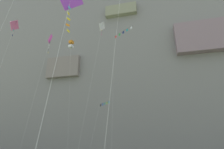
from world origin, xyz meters
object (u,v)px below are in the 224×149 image
object	(u,v)px
kite_banner_mid_right	(123,37)
kite_box_mid_left	(71,45)
kite_banner_mid_center	(104,106)
kite_diamond_low_left	(50,41)
kite_diamond_low_right	(70,0)
kite_diamond_upper_mid	(14,28)
kite_diamond_high_center	(102,29)

from	to	relation	value
kite_banner_mid_right	kite_box_mid_left	bearing A→B (deg)	-179.68
kite_banner_mid_center	kite_box_mid_left	xyz separation A→B (m)	(-7.35, -3.25, 14.32)
kite_banner_mid_center	kite_diamond_low_left	bearing A→B (deg)	-109.07
kite_diamond_low_right	kite_banner_mid_center	bearing A→B (deg)	101.71
kite_diamond_upper_mid	kite_diamond_low_right	distance (m)	17.58
kite_diamond_low_left	kite_diamond_low_right	distance (m)	19.45
kite_diamond_high_center	kite_box_mid_left	xyz separation A→B (m)	(-10.16, 8.51, 2.82)
kite_diamond_low_left	kite_box_mid_left	bearing A→B (deg)	100.69
kite_banner_mid_right	kite_diamond_upper_mid	size ratio (longest dim) A/B	1.34
kite_banner_mid_center	kite_box_mid_left	bearing A→B (deg)	-156.16
kite_banner_mid_right	kite_banner_mid_center	distance (m)	15.88
kite_diamond_upper_mid	kite_box_mid_left	bearing A→B (deg)	89.25
kite_banner_mid_center	kite_diamond_low_left	world-z (taller)	kite_diamond_low_left
kite_banner_mid_right	kite_diamond_low_left	size ratio (longest dim) A/B	1.30
kite_banner_mid_right	kite_diamond_upper_mid	bearing A→B (deg)	-126.64
kite_banner_mid_center	kite_diamond_upper_mid	distance (m)	22.88
kite_diamond_high_center	kite_diamond_upper_mid	world-z (taller)	kite_diamond_high_center
kite_banner_mid_right	kite_diamond_low_left	xyz separation A→B (m)	(-10.17, -11.71, -6.39)
kite_diamond_low_left	kite_diamond_high_center	bearing A→B (deg)	21.47
kite_diamond_upper_mid	kite_banner_mid_center	bearing A→B (deg)	69.38
kite_banner_mid_right	kite_box_mid_left	xyz separation A→B (m)	(-12.37, -0.07, -0.41)
kite_banner_mid_right	kite_diamond_high_center	bearing A→B (deg)	-104.44
kite_banner_mid_right	kite_diamond_high_center	distance (m)	9.43
kite_banner_mid_center	kite_box_mid_left	size ratio (longest dim) A/B	0.44
kite_diamond_high_center	kite_diamond_low_left	xyz separation A→B (m)	(-7.96, -3.13, -3.16)
kite_box_mid_left	kite_diamond_low_right	distance (m)	31.93
kite_banner_mid_center	kite_diamond_high_center	distance (m)	16.68
kite_diamond_high_center	kite_box_mid_left	size ratio (longest dim) A/B	0.92
kite_diamond_upper_mid	kite_diamond_low_right	size ratio (longest dim) A/B	1.45
kite_banner_mid_center	kite_diamond_high_center	xyz separation A→B (m)	(2.81, -11.76, 11.50)
kite_diamond_upper_mid	kite_diamond_low_right	xyz separation A→B (m)	(13.65, -9.24, -6.11)
kite_diamond_high_center	kite_box_mid_left	world-z (taller)	kite_box_mid_left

